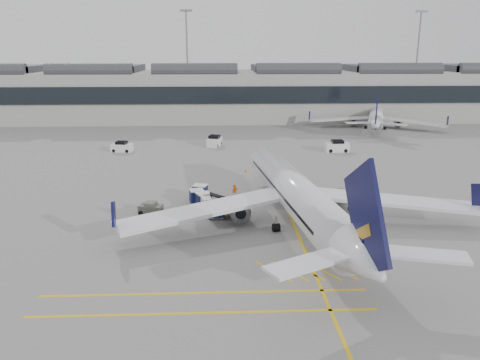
{
  "coord_description": "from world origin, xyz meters",
  "views": [
    {
      "loc": [
        3.2,
        -38.34,
        15.83
      ],
      "look_at": [
        5.01,
        3.88,
        4.0
      ],
      "focal_mm": 35.0,
      "sensor_mm": 36.0,
      "label": 1
    }
  ],
  "objects_px": {
    "airliner_main": "(297,194)",
    "baggage_cart_a": "(217,209)",
    "belt_loader": "(217,206)",
    "pushback_tug": "(151,209)",
    "ramp_agent_b": "(225,208)",
    "ramp_agent_a": "(235,192)"
  },
  "relations": [
    {
      "from": "airliner_main",
      "to": "belt_loader",
      "type": "distance_m",
      "value": 8.62
    },
    {
      "from": "baggage_cart_a",
      "to": "pushback_tug",
      "type": "relative_size",
      "value": 0.67
    },
    {
      "from": "airliner_main",
      "to": "pushback_tug",
      "type": "height_order",
      "value": "airliner_main"
    },
    {
      "from": "belt_loader",
      "to": "ramp_agent_b",
      "type": "distance_m",
      "value": 1.69
    },
    {
      "from": "baggage_cart_a",
      "to": "ramp_agent_a",
      "type": "distance_m",
      "value": 5.89
    },
    {
      "from": "belt_loader",
      "to": "pushback_tug",
      "type": "relative_size",
      "value": 2.01
    },
    {
      "from": "airliner_main",
      "to": "baggage_cart_a",
      "type": "bearing_deg",
      "value": 160.09
    },
    {
      "from": "airliner_main",
      "to": "ramp_agent_b",
      "type": "relative_size",
      "value": 20.79
    },
    {
      "from": "belt_loader",
      "to": "pushback_tug",
      "type": "distance_m",
      "value": 6.58
    },
    {
      "from": "belt_loader",
      "to": "pushback_tug",
      "type": "bearing_deg",
      "value": 168.23
    },
    {
      "from": "pushback_tug",
      "to": "ramp_agent_b",
      "type": "bearing_deg",
      "value": 6.57
    },
    {
      "from": "ramp_agent_b",
      "to": "pushback_tug",
      "type": "relative_size",
      "value": 0.71
    },
    {
      "from": "airliner_main",
      "to": "baggage_cart_a",
      "type": "distance_m",
      "value": 7.86
    },
    {
      "from": "ramp_agent_a",
      "to": "ramp_agent_b",
      "type": "bearing_deg",
      "value": -118.16
    },
    {
      "from": "ramp_agent_a",
      "to": "pushback_tug",
      "type": "bearing_deg",
      "value": -170.3
    },
    {
      "from": "baggage_cart_a",
      "to": "ramp_agent_b",
      "type": "height_order",
      "value": "ramp_agent_b"
    },
    {
      "from": "pushback_tug",
      "to": "ramp_agent_a",
      "type": "bearing_deg",
      "value": 39.69
    },
    {
      "from": "belt_loader",
      "to": "baggage_cart_a",
      "type": "bearing_deg",
      "value": -104.43
    },
    {
      "from": "pushback_tug",
      "to": "baggage_cart_a",
      "type": "bearing_deg",
      "value": 1.29
    },
    {
      "from": "airliner_main",
      "to": "pushback_tug",
      "type": "distance_m",
      "value": 14.57
    },
    {
      "from": "baggage_cart_a",
      "to": "ramp_agent_a",
      "type": "height_order",
      "value": "ramp_agent_a"
    },
    {
      "from": "baggage_cart_a",
      "to": "ramp_agent_b",
      "type": "distance_m",
      "value": 0.96
    }
  ]
}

